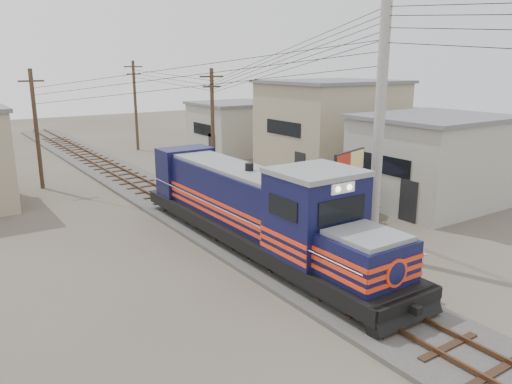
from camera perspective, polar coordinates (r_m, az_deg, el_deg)
ground at (r=18.44m, az=4.30°, el=-8.82°), size 120.00×120.00×0.00m
ballast at (r=26.53m, az=-9.12°, el=-1.44°), size 3.60×70.00×0.16m
track at (r=26.48m, az=-9.14°, el=-1.06°), size 1.15×70.00×0.12m
locomotive at (r=19.66m, az=0.14°, el=-2.10°), size 2.80×15.24×3.78m
utility_pole_main at (r=19.10m, az=13.89°, el=7.22°), size 0.40×0.40×10.00m
wooden_pole_mid at (r=31.34m, az=-4.98°, el=7.85°), size 1.60×0.24×7.00m
wooden_pole_far at (r=44.14m, az=-13.62°, el=9.76°), size 1.60×0.24×7.50m
wooden_pole_left at (r=31.95m, az=-23.82°, el=6.81°), size 1.60×0.24×7.00m
power_lines at (r=24.11m, az=-8.61°, el=15.02°), size 9.65×19.00×3.30m
shophouse_front at (r=27.82m, az=19.44°, el=3.48°), size 7.35×6.30×4.70m
shophouse_mid at (r=34.44m, az=8.52°, el=7.39°), size 8.40×7.35×6.20m
shophouse_back at (r=41.63m, az=-2.44°, el=7.36°), size 6.30×6.30×4.20m
billboard at (r=21.61m, az=10.59°, el=2.12°), size 2.33×0.82×3.71m
market_umbrella at (r=25.00m, az=10.35°, el=2.23°), size 2.54×2.54×2.35m
vendor at (r=25.41m, az=8.80°, el=-0.43°), size 0.62×0.43×1.61m
plant_nursery at (r=23.70m, az=8.86°, el=-2.32°), size 3.40×3.51×1.14m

